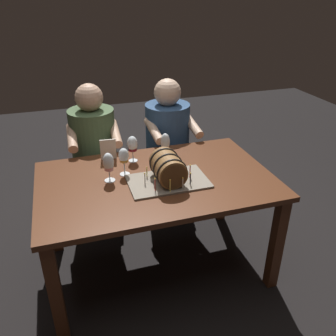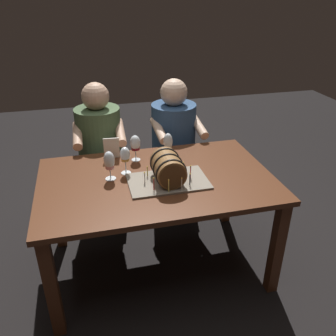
{
  "view_description": "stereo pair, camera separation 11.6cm",
  "coord_description": "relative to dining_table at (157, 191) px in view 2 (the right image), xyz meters",
  "views": [
    {
      "loc": [
        -0.52,
        -1.9,
        1.83
      ],
      "look_at": [
        0.06,
        -0.07,
        0.83
      ],
      "focal_mm": 37.54,
      "sensor_mm": 36.0,
      "label": 1
    },
    {
      "loc": [
        -0.4,
        -1.93,
        1.83
      ],
      "look_at": [
        0.06,
        -0.07,
        0.83
      ],
      "focal_mm": 37.54,
      "sensor_mm": 36.0,
      "label": 2
    }
  ],
  "objects": [
    {
      "name": "ground_plane",
      "position": [
        0.0,
        0.0,
        -0.63
      ],
      "size": [
        8.0,
        8.0,
        0.0
      ],
      "primitive_type": "plane",
      "color": "black"
    },
    {
      "name": "dining_table",
      "position": [
        0.0,
        0.0,
        0.0
      ],
      "size": [
        1.5,
        0.94,
        0.73
      ],
      "color": "#562D19",
      "rests_on": "ground"
    },
    {
      "name": "barrel_cake",
      "position": [
        0.06,
        -0.07,
        0.18
      ],
      "size": [
        0.5,
        0.31,
        0.2
      ],
      "color": "gray",
      "rests_on": "dining_table"
    },
    {
      "name": "wine_glass_white",
      "position": [
        0.14,
        0.24,
        0.23
      ],
      "size": [
        0.07,
        0.07,
        0.2
      ],
      "color": "white",
      "rests_on": "dining_table"
    },
    {
      "name": "wine_glass_rose",
      "position": [
        -0.29,
        0.06,
        0.22
      ],
      "size": [
        0.07,
        0.07,
        0.19
      ],
      "color": "white",
      "rests_on": "dining_table"
    },
    {
      "name": "wine_glass_amber",
      "position": [
        -0.18,
        0.11,
        0.22
      ],
      "size": [
        0.07,
        0.07,
        0.19
      ],
      "color": "white",
      "rests_on": "dining_table"
    },
    {
      "name": "wine_glass_red",
      "position": [
        -0.09,
        0.29,
        0.22
      ],
      "size": [
        0.07,
        0.07,
        0.19
      ],
      "color": "white",
      "rests_on": "dining_table"
    },
    {
      "name": "menu_card",
      "position": [
        -0.25,
        0.36,
        0.18
      ],
      "size": [
        0.11,
        0.04,
        0.16
      ],
      "primitive_type": "cube",
      "rotation": [
        0.13,
        0.0,
        -0.06
      ],
      "color": "silver",
      "rests_on": "dining_table"
    },
    {
      "name": "person_seated_left",
      "position": [
        -0.31,
        0.74,
        -0.07
      ],
      "size": [
        0.4,
        0.48,
        1.19
      ],
      "color": "#2A3A24",
      "rests_on": "ground"
    },
    {
      "name": "person_seated_right",
      "position": [
        0.31,
        0.74,
        -0.07
      ],
      "size": [
        0.42,
        0.5,
        1.18
      ],
      "color": "#1B2D46",
      "rests_on": "ground"
    }
  ]
}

